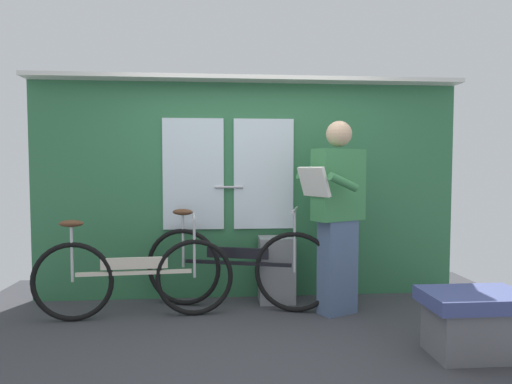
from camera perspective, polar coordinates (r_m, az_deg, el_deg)
name	(u,v)px	position (r m, az deg, el deg)	size (l,w,h in m)	color
ground_plane	(258,346)	(3.41, 0.30, -19.75)	(5.25, 4.01, 0.04)	#38383D
train_door_wall	(248,184)	(4.33, -1.11, 1.07)	(4.25, 0.28, 2.19)	#2D6B42
bicycle_near_door	(237,267)	(4.04, -2.59, -9.93)	(1.74, 0.61, 0.95)	black
bicycle_leaning_behind	(134,277)	(3.93, -15.96, -10.79)	(1.71, 0.44, 0.89)	black
passenger_reading_newspaper	(337,213)	(3.89, 10.77, -2.70)	(0.63, 0.58, 1.72)	slate
trash_bin_by_wall	(276,269)	(4.26, 2.74, -10.24)	(0.34, 0.28, 0.64)	gray
bench_seat_corner	(474,322)	(3.46, 27.05, -15.11)	(0.70, 0.44, 0.45)	#3D477F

